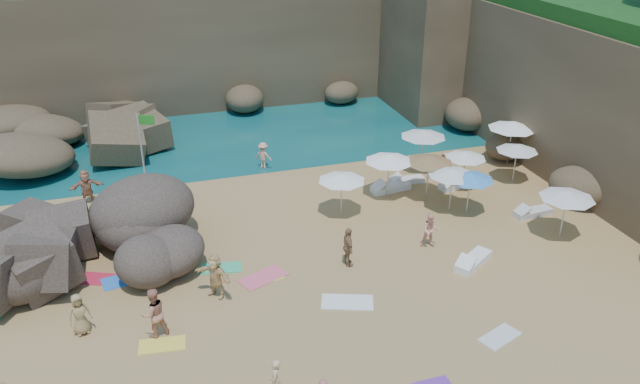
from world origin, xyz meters
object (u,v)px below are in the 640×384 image
object	(u,v)px
parasol_1	(389,158)
person_stand_3	(348,247)
person_stand_2	(263,155)
person_stand_1	(154,313)
parasol_2	(423,134)
person_stand_4	(444,166)
flag_pole	(144,144)
person_stand_5	(86,187)
parasol_0	(342,177)
rock_outcrop	(83,265)
lounger_0	(391,188)
person_stand_6	(276,380)

from	to	relation	value
parasol_1	person_stand_3	world-z (taller)	parasol_1
person_stand_2	person_stand_3	size ratio (longest dim) A/B	0.88
person_stand_3	person_stand_1	bearing A→B (deg)	109.40
parasol_2	person_stand_4	world-z (taller)	parasol_2
parasol_2	person_stand_4	bearing A→B (deg)	-69.57
flag_pole	parasol_2	distance (m)	14.47
person_stand_1	person_stand_5	size ratio (longest dim) A/B	1.08
parasol_0	person_stand_1	world-z (taller)	parasol_0
person_stand_2	parasol_1	bearing A→B (deg)	175.20
rock_outcrop	parasol_0	size ratio (longest dim) A/B	3.31
flag_pole	parasol_1	bearing A→B (deg)	-18.52
person_stand_1	person_stand_4	size ratio (longest dim) A/B	1.18
lounger_0	person_stand_1	world-z (taller)	person_stand_1
person_stand_6	flag_pole	bearing A→B (deg)	-150.48
parasol_0	lounger_0	world-z (taller)	parasol_0
person_stand_2	person_stand_6	world-z (taller)	person_stand_2
rock_outcrop	lounger_0	world-z (taller)	rock_outcrop
person_stand_4	lounger_0	bearing A→B (deg)	-115.22
person_stand_3	person_stand_5	xyz separation A→B (m)	(-10.31, 9.08, 0.01)
flag_pole	person_stand_5	world-z (taller)	flag_pole
rock_outcrop	person_stand_2	xyz separation A→B (m)	(9.29, 7.44, 0.75)
rock_outcrop	person_stand_3	xyz separation A→B (m)	(10.45, -3.24, 0.85)
parasol_0	parasol_1	xyz separation A→B (m)	(2.84, 1.13, 0.16)
person_stand_6	person_stand_3	bearing A→B (deg)	163.75
rock_outcrop	lounger_0	xyz separation A→B (m)	(14.88, 2.71, 0.16)
parasol_2	person_stand_2	size ratio (longest dim) A/B	1.64
person_stand_5	person_stand_6	bearing A→B (deg)	-78.29
person_stand_4	person_stand_1	bearing A→B (deg)	-92.76
person_stand_5	person_stand_4	bearing A→B (deg)	-17.47
parasol_2	lounger_0	xyz separation A→B (m)	(-2.59, -1.91, -1.97)
person_stand_2	person_stand_1	bearing A→B (deg)	103.51
person_stand_2	parasol_2	bearing A→B (deg)	-158.21
person_stand_4	person_stand_3	bearing A→B (deg)	-82.09
flag_pole	lounger_0	world-z (taller)	flag_pole
person_stand_1	person_stand_6	size ratio (longest dim) A/B	1.30
rock_outcrop	person_stand_5	size ratio (longest dim) A/B	4.24
lounger_0	parasol_0	bearing A→B (deg)	-160.16
parasol_2	person_stand_3	world-z (taller)	parasol_2
flag_pole	person_stand_3	size ratio (longest dim) A/B	2.50
rock_outcrop	parasol_2	world-z (taller)	parasol_2
parasol_0	person_stand_1	bearing A→B (deg)	-144.06
parasol_0	parasol_2	world-z (taller)	parasol_2
person_stand_1	person_stand_2	bearing A→B (deg)	-135.76
parasol_1	person_stand_2	distance (m)	7.51
parasol_1	person_stand_1	size ratio (longest dim) A/B	1.28
parasol_2	person_stand_4	xyz separation A→B (m)	(0.57, -1.54, -1.34)
flag_pole	person_stand_1	distance (m)	11.62
rock_outcrop	parasol_1	world-z (taller)	parasol_1
rock_outcrop	person_stand_3	bearing A→B (deg)	-17.22
flag_pole	person_stand_2	world-z (taller)	flag_pole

